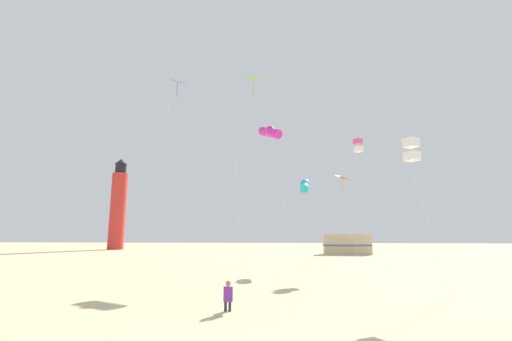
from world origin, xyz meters
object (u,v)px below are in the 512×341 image
object	(u,v)px
kite_box_rainbow	(358,146)
kite_diamond_lime	(252,88)
rv_van_tan	(347,244)
kite_box_white	(411,150)
lighthouse_distant	(118,206)
kite_diamond_orange	(342,181)
kite_flyer_standing	(228,296)
kite_diamond_violet	(177,91)
kite_tube_magenta	(270,132)
kite_tube_cyan	(305,185)

from	to	relation	value
kite_box_rainbow	kite_diamond_lime	size ratio (longest dim) A/B	0.89
kite_diamond_lime	rv_van_tan	distance (m)	34.12
kite_box_white	lighthouse_distant	xyz separation A→B (m)	(-37.23, 44.40, 0.82)
kite_diamond_lime	kite_diamond_orange	bearing A→B (deg)	48.89
kite_flyer_standing	kite_diamond_violet	xyz separation A→B (m)	(-5.57, 9.87, 12.54)
kite_box_rainbow	kite_box_white	world-z (taller)	kite_box_rainbow
kite_diamond_lime	rv_van_tan	world-z (taller)	kite_diamond_lime
kite_tube_magenta	kite_diamond_violet	size ratio (longest dim) A/B	0.80
kite_box_rainbow	rv_van_tan	distance (m)	22.41
lighthouse_distant	kite_flyer_standing	bearing A→B (deg)	-59.37
kite_diamond_lime	lighthouse_distant	world-z (taller)	lighthouse_distant
kite_diamond_orange	lighthouse_distant	size ratio (longest dim) A/B	0.44
kite_box_rainbow	kite_box_white	bearing A→B (deg)	-90.43
kite_tube_magenta	lighthouse_distant	distance (m)	46.78
kite_diamond_violet	kite_diamond_orange	bearing A→B (deg)	15.66
kite_box_rainbow	rv_van_tan	bearing A→B (deg)	84.16
kite_tube_cyan	kite_tube_magenta	bearing A→B (deg)	-128.65
kite_diamond_orange	kite_tube_magenta	bearing A→B (deg)	-172.35
kite_box_white	kite_diamond_violet	bearing A→B (deg)	157.66
kite_diamond_orange	kite_box_white	bearing A→B (deg)	-78.00
kite_diamond_orange	lighthouse_distant	distance (m)	49.85
kite_box_rainbow	kite_diamond_lime	distance (m)	13.42
kite_diamond_orange	kite_box_white	size ratio (longest dim) A/B	0.96
kite_diamond_orange	kite_tube_magenta	size ratio (longest dim) A/B	0.65
kite_box_rainbow	kite_diamond_lime	xyz separation A→B (m)	(-8.31, -10.48, 1.09)
kite_box_white	lighthouse_distant	distance (m)	57.95
kite_diamond_orange	kite_diamond_lime	distance (m)	10.60
kite_diamond_orange	kite_box_white	distance (m)	9.39
lighthouse_distant	rv_van_tan	distance (m)	41.56
kite_box_rainbow	lighthouse_distant	world-z (taller)	lighthouse_distant
kite_diamond_violet	lighthouse_distant	size ratio (longest dim) A/B	0.84
kite_diamond_orange	kite_box_rainbow	xyz separation A→B (m)	(2.05, 3.30, 3.55)
kite_diamond_orange	rv_van_tan	bearing A→B (deg)	80.11
kite_diamond_orange	kite_flyer_standing	bearing A→B (deg)	-116.30
kite_box_white	rv_van_tan	distance (m)	33.44
kite_tube_magenta	kite_diamond_lime	size ratio (longest dim) A/B	0.92
kite_box_rainbow	kite_diamond_violet	xyz separation A→B (m)	(-14.18, -6.70, 2.73)
kite_tube_magenta	kite_box_rainbow	bearing A→B (deg)	28.25
kite_tube_cyan	kite_box_white	bearing A→B (deg)	-68.67
kite_tube_cyan	kite_diamond_violet	bearing A→B (deg)	-146.98
kite_tube_magenta	kite_diamond_lime	xyz separation A→B (m)	(-0.80, -6.44, 0.89)
kite_diamond_orange	kite_tube_cyan	xyz separation A→B (m)	(-2.70, 2.73, 0.04)
lighthouse_distant	kite_diamond_lime	bearing A→B (deg)	-55.62
kite_tube_cyan	rv_van_tan	world-z (taller)	kite_tube_cyan
kite_box_white	kite_tube_cyan	distance (m)	12.79
kite_diamond_violet	lighthouse_distant	xyz separation A→B (m)	(-23.15, 38.62, -5.31)
kite_diamond_violet	lighthouse_distant	world-z (taller)	lighthouse_distant
kite_box_white	kite_diamond_violet	xyz separation A→B (m)	(-14.08, 5.79, 6.14)
kite_diamond_lime	kite_tube_cyan	bearing A→B (deg)	70.21
kite_box_rainbow	kite_tube_cyan	bearing A→B (deg)	-173.09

